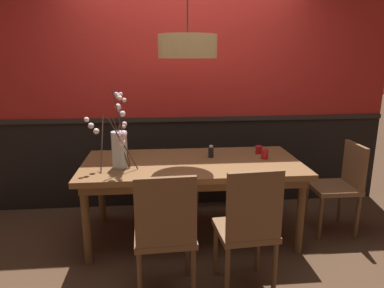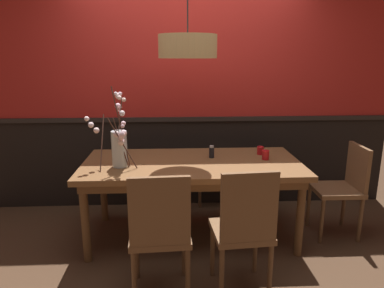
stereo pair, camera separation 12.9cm
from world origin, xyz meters
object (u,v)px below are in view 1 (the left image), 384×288
(chair_head_east_end, at_px, (341,183))
(dining_table, at_px, (192,170))
(vase_with_blossoms, at_px, (119,146))
(chair_far_side_right, at_px, (211,158))
(pendant_lamp, at_px, (188,46))
(candle_holder_nearer_edge, at_px, (265,154))
(chair_far_side_left, at_px, (158,160))
(chair_near_side_left, at_px, (165,230))
(chair_near_side_right, at_px, (249,225))
(candle_holder_nearer_center, at_px, (259,150))
(condiment_bottle, at_px, (211,152))

(chair_head_east_end, bearing_deg, dining_table, 178.86)
(chair_head_east_end, height_order, vase_with_blossoms, vase_with_blossoms)
(chair_far_side_right, xyz_separation_m, pendant_lamp, (-0.35, -0.88, 1.29))
(dining_table, bearing_deg, pendant_lamp, 133.58)
(candle_holder_nearer_edge, distance_m, pendant_lamp, 1.24)
(chair_far_side_left, bearing_deg, chair_near_side_left, -88.41)
(chair_far_side_left, relative_size, chair_near_side_left, 0.94)
(chair_head_east_end, bearing_deg, chair_near_side_left, -153.55)
(chair_far_side_left, xyz_separation_m, chair_near_side_right, (0.65, -1.80, 0.03))
(dining_table, xyz_separation_m, chair_far_side_left, (-0.32, 0.91, -0.16))
(vase_with_blossoms, xyz_separation_m, candle_holder_nearer_center, (1.35, 0.33, -0.16))
(vase_with_blossoms, height_order, condiment_bottle, vase_with_blossoms)
(chair_head_east_end, distance_m, chair_near_side_left, 1.94)
(candle_holder_nearer_center, height_order, condiment_bottle, condiment_bottle)
(candle_holder_nearer_edge, height_order, pendant_lamp, pendant_lamp)
(chair_far_side_left, bearing_deg, candle_holder_nearer_center, -34.56)
(chair_head_east_end, relative_size, candle_holder_nearer_center, 11.13)
(candle_holder_nearer_center, distance_m, condiment_bottle, 0.51)
(chair_near_side_left, distance_m, candle_holder_nearer_center, 1.49)
(condiment_bottle, relative_size, pendant_lamp, 0.12)
(chair_near_side_left, relative_size, vase_with_blossoms, 1.35)
(chair_near_side_right, height_order, vase_with_blossoms, vase_with_blossoms)
(chair_near_side_left, bearing_deg, pendant_lamp, 75.80)
(candle_holder_nearer_edge, height_order, condiment_bottle, condiment_bottle)
(vase_with_blossoms, height_order, candle_holder_nearer_center, vase_with_blossoms)
(chair_head_east_end, relative_size, chair_near_side_left, 0.93)
(chair_far_side_left, distance_m, chair_near_side_left, 1.80)
(chair_head_east_end, distance_m, pendant_lamp, 1.98)
(candle_holder_nearer_center, xyz_separation_m, condiment_bottle, (-0.50, -0.09, 0.01))
(chair_head_east_end, bearing_deg, chair_far_side_left, 152.25)
(chair_head_east_end, height_order, chair_far_side_right, same)
(dining_table, distance_m, candle_holder_nearer_edge, 0.71)
(condiment_bottle, bearing_deg, candle_holder_nearer_center, 9.85)
(chair_near_side_right, bearing_deg, candle_holder_nearer_center, 71.26)
(chair_near_side_left, height_order, vase_with_blossoms, vase_with_blossoms)
(chair_head_east_end, xyz_separation_m, candle_holder_nearer_center, (-0.77, 0.24, 0.29))
(chair_far_side_left, bearing_deg, vase_with_blossoms, -107.77)
(condiment_bottle, bearing_deg, chair_far_side_right, 81.51)
(vase_with_blossoms, height_order, pendant_lamp, pendant_lamp)
(dining_table, bearing_deg, condiment_bottle, 31.99)
(chair_near_side_left, relative_size, pendant_lamp, 1.01)
(candle_holder_nearer_center, distance_m, pendant_lamp, 1.25)
(chair_far_side_left, xyz_separation_m, chair_head_east_end, (1.79, -0.94, -0.00))
(dining_table, xyz_separation_m, vase_with_blossoms, (-0.65, -0.12, 0.28))
(chair_head_east_end, relative_size, condiment_bottle, 7.58)
(chair_head_east_end, bearing_deg, vase_with_blossoms, -177.45)
(chair_near_side_right, distance_m, candle_holder_nearer_center, 1.18)
(dining_table, bearing_deg, candle_holder_nearer_center, 16.75)
(chair_far_side_right, distance_m, chair_near_side_right, 1.81)
(chair_near_side_left, height_order, candle_holder_nearer_center, chair_near_side_left)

